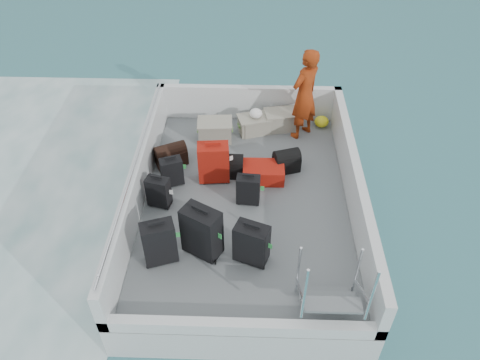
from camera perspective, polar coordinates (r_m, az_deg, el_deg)
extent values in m
plane|color=#195257|center=(8.18, 0.67, -5.45)|extent=(160.00, 160.00, 0.00)
cube|color=silver|center=(7.96, 0.68, -3.97)|extent=(3.60, 5.00, 0.60)
cube|color=slate|center=(7.75, 0.70, -2.36)|extent=(3.30, 4.70, 0.02)
cube|color=silver|center=(7.72, -12.22, -0.09)|extent=(0.14, 5.00, 0.70)
cube|color=silver|center=(7.68, 13.74, -0.64)|extent=(0.14, 5.00, 0.70)
cube|color=silver|center=(9.46, 1.07, 9.46)|extent=(3.60, 0.14, 0.70)
cube|color=silver|center=(6.12, 0.16, -17.48)|extent=(3.60, 0.14, 0.20)
cylinder|color=silver|center=(7.47, -12.65, 2.22)|extent=(0.04, 4.80, 0.04)
cube|color=black|center=(6.69, -9.81, -7.60)|extent=(0.52, 0.40, 0.71)
cube|color=black|center=(7.56, -9.89, -1.49)|extent=(0.40, 0.29, 0.55)
cube|color=black|center=(7.93, -8.31, 0.96)|extent=(0.41, 0.33, 0.52)
cube|color=black|center=(6.68, -4.68, -6.40)|extent=(0.63, 0.54, 0.82)
cube|color=#9D170C|center=(7.89, -3.24, 2.10)|extent=(0.54, 0.36, 0.71)
cube|color=black|center=(6.63, 1.41, -7.80)|extent=(0.54, 0.43, 0.66)
cube|color=black|center=(7.51, 1.00, -1.23)|extent=(0.39, 0.24, 0.53)
cube|color=#9D170C|center=(8.04, 2.87, 0.93)|extent=(0.71, 0.47, 0.28)
cube|color=gray|center=(8.93, -3.05, 5.98)|extent=(0.64, 0.46, 0.37)
cube|color=gray|center=(9.12, 1.59, 6.69)|extent=(0.61, 0.50, 0.32)
cube|color=gray|center=(9.12, 1.91, 6.67)|extent=(0.60, 0.50, 0.31)
cube|color=gray|center=(9.25, 4.92, 7.20)|extent=(0.63, 0.49, 0.35)
ellipsoid|color=yellow|center=(9.45, 9.91, 7.04)|extent=(0.28, 0.26, 0.22)
ellipsoid|color=white|center=(8.98, 1.95, 7.96)|extent=(0.24, 0.24, 0.18)
imported|color=#C63E12|center=(8.75, 7.88, 10.27)|extent=(0.76, 0.76, 1.76)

